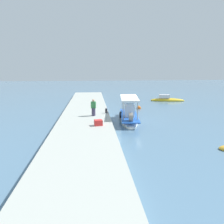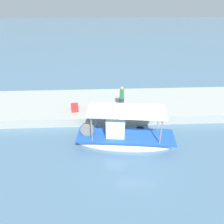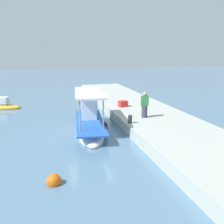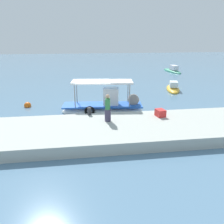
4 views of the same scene
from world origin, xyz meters
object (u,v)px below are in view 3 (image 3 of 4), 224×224
(main_fishing_boat, at_px, (90,124))
(mooring_bollard, at_px, (130,119))
(marker_buoy, at_px, (54,181))
(fisherman_near_bollard, at_px, (145,106))
(cargo_crate, at_px, (123,104))

(main_fishing_boat, relative_size, mooring_bollard, 13.03)
(mooring_bollard, relative_size, marker_buoy, 0.86)
(mooring_bollard, xyz_separation_m, marker_buoy, (-4.81, 4.57, -0.76))
(fisherman_near_bollard, xyz_separation_m, cargo_crate, (3.43, 0.36, -0.52))
(mooring_bollard, bearing_deg, cargo_crate, -12.13)
(main_fishing_boat, bearing_deg, cargo_crate, -43.77)
(fisherman_near_bollard, relative_size, mooring_bollard, 3.43)
(main_fishing_boat, height_order, marker_buoy, main_fishing_boat)
(fisherman_near_bollard, height_order, marker_buoy, fisherman_near_bollard)
(main_fishing_boat, height_order, mooring_bollard, main_fishing_boat)
(mooring_bollard, bearing_deg, fisherman_near_bollard, -51.64)
(main_fishing_boat, relative_size, marker_buoy, 11.18)
(cargo_crate, height_order, marker_buoy, cargo_crate)
(cargo_crate, distance_m, marker_buoy, 10.84)
(marker_buoy, bearing_deg, mooring_bollard, -43.51)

